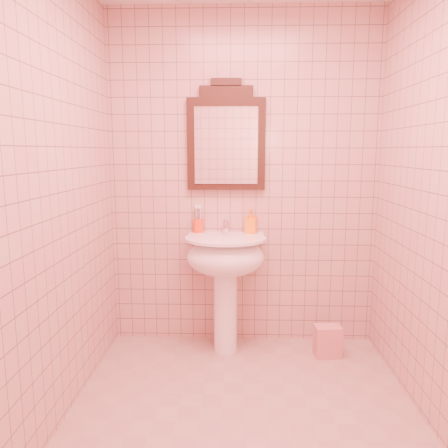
{
  "coord_description": "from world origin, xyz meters",
  "views": [
    {
      "loc": [
        -0.04,
        -2.19,
        1.47
      ],
      "look_at": [
        -0.13,
        0.55,
        1.01
      ],
      "focal_mm": 35.0,
      "sensor_mm": 36.0,
      "label": 1
    }
  ],
  "objects_px": {
    "mirror": "(226,139)",
    "toothbrush_cup": "(198,226)",
    "soap_dispenser": "(251,221)",
    "pedestal_sink": "(225,265)",
    "towel": "(328,341)"
  },
  "relations": [
    {
      "from": "mirror",
      "to": "toothbrush_cup",
      "type": "bearing_deg",
      "value": -174.16
    },
    {
      "from": "mirror",
      "to": "soap_dispenser",
      "type": "xyz_separation_m",
      "value": [
        0.19,
        -0.04,
        -0.6
      ]
    },
    {
      "from": "mirror",
      "to": "soap_dispenser",
      "type": "relative_size",
      "value": 4.37
    },
    {
      "from": "mirror",
      "to": "soap_dispenser",
      "type": "distance_m",
      "value": 0.63
    },
    {
      "from": "pedestal_sink",
      "to": "towel",
      "type": "distance_m",
      "value": 0.93
    },
    {
      "from": "toothbrush_cup",
      "to": "soap_dispenser",
      "type": "xyz_separation_m",
      "value": [
        0.4,
        -0.02,
        0.04
      ]
    },
    {
      "from": "pedestal_sink",
      "to": "towel",
      "type": "relative_size",
      "value": 3.8
    },
    {
      "from": "soap_dispenser",
      "to": "towel",
      "type": "distance_m",
      "value": 1.03
    },
    {
      "from": "mirror",
      "to": "soap_dispenser",
      "type": "height_order",
      "value": "mirror"
    },
    {
      "from": "pedestal_sink",
      "to": "towel",
      "type": "height_order",
      "value": "pedestal_sink"
    },
    {
      "from": "mirror",
      "to": "toothbrush_cup",
      "type": "distance_m",
      "value": 0.67
    },
    {
      "from": "toothbrush_cup",
      "to": "soap_dispenser",
      "type": "distance_m",
      "value": 0.4
    },
    {
      "from": "toothbrush_cup",
      "to": "towel",
      "type": "height_order",
      "value": "toothbrush_cup"
    },
    {
      "from": "soap_dispenser",
      "to": "towel",
      "type": "relative_size",
      "value": 0.8
    },
    {
      "from": "towel",
      "to": "mirror",
      "type": "bearing_deg",
      "value": 160.32
    }
  ]
}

